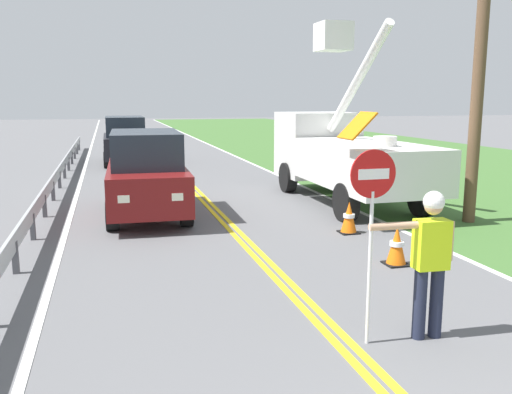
{
  "coord_description": "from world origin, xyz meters",
  "views": [
    {
      "loc": [
        -2.61,
        -1.76,
        2.9
      ],
      "look_at": [
        -0.16,
        7.27,
        1.2
      ],
      "focal_mm": 38.26,
      "sensor_mm": 36.0,
      "label": 1
    }
  ],
  "objects_px": {
    "flagger_worker": "(430,255)",
    "traffic_cone_mid": "(349,218)",
    "traffic_cone_lead": "(397,246)",
    "stop_sign_paddle": "(372,204)",
    "oncoming_suv_nearest": "(146,173)",
    "utility_bucket_truck": "(342,152)",
    "utility_pole_near": "(481,48)",
    "oncoming_suv_second": "(125,140)"
  },
  "relations": [
    {
      "from": "utility_bucket_truck",
      "to": "traffic_cone_mid",
      "type": "bearing_deg",
      "value": -111.48
    },
    {
      "from": "stop_sign_paddle",
      "to": "utility_pole_near",
      "type": "height_order",
      "value": "utility_pole_near"
    },
    {
      "from": "stop_sign_paddle",
      "to": "oncoming_suv_second",
      "type": "bearing_deg",
      "value": 96.26
    },
    {
      "from": "flagger_worker",
      "to": "stop_sign_paddle",
      "type": "distance_m",
      "value": 1.02
    },
    {
      "from": "flagger_worker",
      "to": "oncoming_suv_second",
      "type": "relative_size",
      "value": 0.4
    },
    {
      "from": "utility_bucket_truck",
      "to": "oncoming_suv_second",
      "type": "xyz_separation_m",
      "value": [
        -5.68,
        10.79,
        -0.34
      ]
    },
    {
      "from": "oncoming_suv_second",
      "to": "traffic_cone_mid",
      "type": "distance_m",
      "value": 15.09
    },
    {
      "from": "utility_bucket_truck",
      "to": "oncoming_suv_nearest",
      "type": "distance_m",
      "value": 5.6
    },
    {
      "from": "stop_sign_paddle",
      "to": "oncoming_suv_second",
      "type": "height_order",
      "value": "stop_sign_paddle"
    },
    {
      "from": "oncoming_suv_nearest",
      "to": "traffic_cone_mid",
      "type": "xyz_separation_m",
      "value": [
        4.1,
        -3.01,
        -0.72
      ]
    },
    {
      "from": "oncoming_suv_second",
      "to": "traffic_cone_mid",
      "type": "xyz_separation_m",
      "value": [
        4.23,
        -14.46,
        -0.72
      ]
    },
    {
      "from": "utility_bucket_truck",
      "to": "traffic_cone_mid",
      "type": "xyz_separation_m",
      "value": [
        -1.45,
        -3.68,
        -1.06
      ]
    },
    {
      "from": "oncoming_suv_second",
      "to": "traffic_cone_lead",
      "type": "height_order",
      "value": "oncoming_suv_second"
    },
    {
      "from": "flagger_worker",
      "to": "utility_bucket_truck",
      "type": "relative_size",
      "value": 0.27
    },
    {
      "from": "stop_sign_paddle",
      "to": "utility_pole_near",
      "type": "bearing_deg",
      "value": 45.09
    },
    {
      "from": "stop_sign_paddle",
      "to": "oncoming_suv_second",
      "type": "distance_m",
      "value": 19.65
    },
    {
      "from": "utility_bucket_truck",
      "to": "traffic_cone_mid",
      "type": "relative_size",
      "value": 9.74
    },
    {
      "from": "utility_bucket_truck",
      "to": "traffic_cone_lead",
      "type": "height_order",
      "value": "utility_bucket_truck"
    },
    {
      "from": "oncoming_suv_nearest",
      "to": "traffic_cone_lead",
      "type": "relative_size",
      "value": 6.66
    },
    {
      "from": "traffic_cone_lead",
      "to": "stop_sign_paddle",
      "type": "bearing_deg",
      "value": -125.23
    },
    {
      "from": "utility_bucket_truck",
      "to": "traffic_cone_lead",
      "type": "bearing_deg",
      "value": -105.02
    },
    {
      "from": "flagger_worker",
      "to": "utility_bucket_truck",
      "type": "height_order",
      "value": "utility_bucket_truck"
    },
    {
      "from": "stop_sign_paddle",
      "to": "oncoming_suv_second",
      "type": "relative_size",
      "value": 0.51
    },
    {
      "from": "traffic_cone_lead",
      "to": "traffic_cone_mid",
      "type": "relative_size",
      "value": 1.0
    },
    {
      "from": "flagger_worker",
      "to": "traffic_cone_lead",
      "type": "xyz_separation_m",
      "value": [
        1.15,
        2.76,
        -0.71
      ]
    },
    {
      "from": "flagger_worker",
      "to": "stop_sign_paddle",
      "type": "relative_size",
      "value": 0.78
    },
    {
      "from": "flagger_worker",
      "to": "utility_bucket_truck",
      "type": "bearing_deg",
      "value": 72.5
    },
    {
      "from": "oncoming_suv_nearest",
      "to": "stop_sign_paddle",
      "type": "bearing_deg",
      "value": -76.03
    },
    {
      "from": "flagger_worker",
      "to": "stop_sign_paddle",
      "type": "bearing_deg",
      "value": 176.83
    },
    {
      "from": "traffic_cone_lead",
      "to": "oncoming_suv_nearest",
      "type": "bearing_deg",
      "value": 126.32
    },
    {
      "from": "stop_sign_paddle",
      "to": "traffic_cone_lead",
      "type": "xyz_separation_m",
      "value": [
        1.92,
        2.72,
        -1.37
      ]
    },
    {
      "from": "oncoming_suv_second",
      "to": "traffic_cone_lead",
      "type": "xyz_separation_m",
      "value": [
        4.06,
        -16.8,
        -0.72
      ]
    },
    {
      "from": "utility_bucket_truck",
      "to": "oncoming_suv_second",
      "type": "relative_size",
      "value": 1.48
    },
    {
      "from": "oncoming_suv_second",
      "to": "utility_pole_near",
      "type": "relative_size",
      "value": 0.6
    },
    {
      "from": "utility_pole_near",
      "to": "traffic_cone_mid",
      "type": "xyz_separation_m",
      "value": [
        -3.23,
        -0.27,
        -3.68
      ]
    },
    {
      "from": "oncoming_suv_nearest",
      "to": "traffic_cone_lead",
      "type": "xyz_separation_m",
      "value": [
        3.93,
        -5.35,
        -0.72
      ]
    },
    {
      "from": "utility_bucket_truck",
      "to": "utility_pole_near",
      "type": "xyz_separation_m",
      "value": [
        1.78,
        -3.41,
        2.62
      ]
    },
    {
      "from": "oncoming_suv_nearest",
      "to": "traffic_cone_mid",
      "type": "bearing_deg",
      "value": -36.26
    },
    {
      "from": "traffic_cone_mid",
      "to": "utility_bucket_truck",
      "type": "bearing_deg",
      "value": 68.52
    },
    {
      "from": "flagger_worker",
      "to": "traffic_cone_mid",
      "type": "height_order",
      "value": "flagger_worker"
    },
    {
      "from": "flagger_worker",
      "to": "utility_pole_near",
      "type": "height_order",
      "value": "utility_pole_near"
    },
    {
      "from": "oncoming_suv_nearest",
      "to": "oncoming_suv_second",
      "type": "distance_m",
      "value": 11.46
    }
  ]
}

